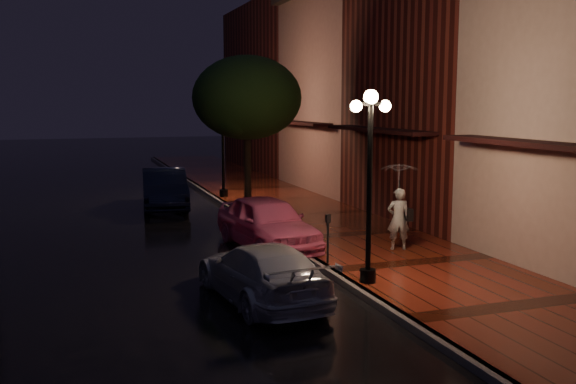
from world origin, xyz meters
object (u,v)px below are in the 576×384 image
object	(u,v)px
pink_car	(267,222)
street_tree	(247,100)
streetlamp_near	(370,175)
silver_car	(262,272)
streetlamp_far	(223,140)
parking_meter	(328,234)
navy_car	(165,189)
woman_with_umbrella	(399,193)

from	to	relation	value
pink_car	street_tree	bearing A→B (deg)	72.73
street_tree	streetlamp_near	bearing A→B (deg)	-91.35
silver_car	streetlamp_far	bearing A→B (deg)	-105.92
street_tree	parking_meter	xyz separation A→B (m)	(-0.46, -9.12, -3.33)
streetlamp_far	pink_car	size ratio (longest dim) A/B	0.97
navy_car	silver_car	distance (m)	12.76
pink_car	navy_car	size ratio (longest dim) A/B	0.93
silver_car	woman_with_umbrella	distance (m)	5.62
streetlamp_near	pink_car	xyz separation A→B (m)	(-0.95, 4.59, -1.84)
streetlamp_far	woman_with_umbrella	world-z (taller)	streetlamp_far
silver_car	parking_meter	size ratio (longest dim) A/B	3.43
woman_with_umbrella	street_tree	bearing A→B (deg)	-58.73
streetlamp_near	woman_with_umbrella	world-z (taller)	streetlamp_near
streetlamp_near	pink_car	distance (m)	5.03
parking_meter	silver_car	bearing A→B (deg)	-153.11
streetlamp_far	streetlamp_near	bearing A→B (deg)	-90.00
navy_car	pink_car	bearing A→B (deg)	-71.98
street_tree	silver_car	xyz separation A→B (m)	(-2.79, -11.09, -3.62)
streetlamp_near	woman_with_umbrella	size ratio (longest dim) A/B	1.80
navy_car	silver_car	bearing A→B (deg)	-83.48
navy_car	silver_car	world-z (taller)	navy_car
woman_with_umbrella	parking_meter	bearing A→B (deg)	36.03
streetlamp_far	street_tree	distance (m)	3.44
silver_car	woman_with_umbrella	xyz separation A→B (m)	(4.76, 2.77, 1.11)
navy_car	streetlamp_near	bearing A→B (deg)	-72.20
streetlamp_far	pink_car	world-z (taller)	streetlamp_far
street_tree	streetlamp_far	bearing A→B (deg)	94.91
pink_car	woman_with_umbrella	distance (m)	3.84
navy_car	street_tree	bearing A→B (deg)	-23.61
streetlamp_near	streetlamp_far	xyz separation A→B (m)	(0.00, 14.00, 0.00)
street_tree	pink_car	bearing A→B (deg)	-100.69
street_tree	navy_car	bearing A→B (deg)	150.67
parking_meter	pink_car	bearing A→B (deg)	92.05
silver_car	street_tree	bearing A→B (deg)	-109.86
pink_car	woman_with_umbrella	size ratio (longest dim) A/B	1.86
silver_car	woman_with_umbrella	bearing A→B (deg)	-155.55
navy_car	silver_car	size ratio (longest dim) A/B	1.11
streetlamp_near	woman_with_umbrella	xyz separation A→B (m)	(2.23, 2.67, -0.87)
street_tree	parking_meter	distance (m)	9.72
streetlamp_far	street_tree	world-z (taller)	street_tree
navy_car	woman_with_umbrella	xyz separation A→B (m)	(4.94, -9.99, 0.95)
pink_car	streetlamp_far	bearing A→B (deg)	77.65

